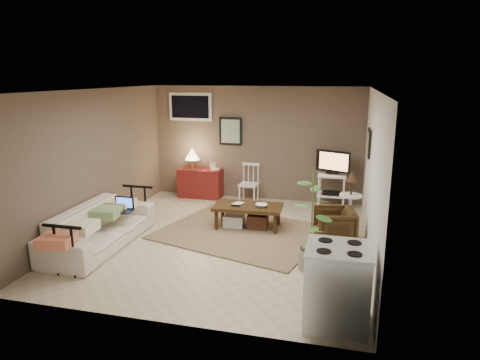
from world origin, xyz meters
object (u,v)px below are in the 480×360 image
(coffee_table, at_px, (247,215))
(potted_plant, at_px, (312,216))
(armchair, at_px, (334,224))
(side_table, at_px, (351,194))
(red_console, at_px, (200,180))
(spindle_chair, at_px, (249,184))
(sofa, at_px, (100,220))
(tv_stand, at_px, (332,178))
(stove, at_px, (337,286))

(coffee_table, xyz_separation_m, potted_plant, (1.21, -1.37, 0.53))
(coffee_table, xyz_separation_m, armchair, (1.49, -0.31, 0.06))
(side_table, bearing_deg, potted_plant, -106.50)
(red_console, bearing_deg, spindle_chair, -6.92)
(red_console, xyz_separation_m, side_table, (3.20, -1.31, 0.26))
(side_table, distance_m, armchair, 0.81)
(sofa, bearing_deg, red_console, -11.07)
(tv_stand, bearing_deg, potted_plant, -93.15)
(tv_stand, xyz_separation_m, stove, (0.22, -4.21, -0.18))
(tv_stand, distance_m, potted_plant, 2.95)
(tv_stand, bearing_deg, stove, -87.01)
(coffee_table, xyz_separation_m, side_table, (1.73, 0.39, 0.39))
(potted_plant, bearing_deg, stove, -73.36)
(spindle_chair, relative_size, side_table, 0.79)
(side_table, bearing_deg, stove, -92.63)
(red_console, xyz_separation_m, potted_plant, (2.68, -3.07, 0.40))
(coffee_table, height_order, tv_stand, tv_stand)
(red_console, distance_m, armchair, 3.58)
(coffee_table, xyz_separation_m, tv_stand, (1.37, 1.56, 0.37))
(coffee_table, distance_m, stove, 3.10)
(spindle_chair, relative_size, tv_stand, 0.70)
(side_table, distance_m, stove, 3.05)
(sofa, xyz_separation_m, side_table, (3.79, 1.71, 0.22))
(spindle_chair, distance_m, tv_stand, 1.71)
(sofa, relative_size, armchair, 3.47)
(coffee_table, relative_size, tv_stand, 1.02)
(sofa, distance_m, armchair, 3.69)
(stove, bearing_deg, spindle_chair, 114.50)
(red_console, bearing_deg, armchair, -34.17)
(red_console, bearing_deg, stove, -54.87)
(coffee_table, relative_size, red_console, 1.10)
(red_console, relative_size, armchair, 1.75)
(coffee_table, height_order, side_table, side_table)
(tv_stand, distance_m, side_table, 1.23)
(sofa, bearing_deg, stove, -109.95)
(coffee_table, xyz_separation_m, spindle_chair, (-0.33, 1.56, 0.14))
(tv_stand, height_order, stove, tv_stand)
(tv_stand, xyz_separation_m, potted_plant, (-0.16, -2.94, 0.16))
(coffee_table, xyz_separation_m, stove, (1.59, -2.65, 0.19))
(armchair, xyz_separation_m, stove, (0.10, -2.34, 0.13))
(coffee_table, height_order, sofa, sofa)
(coffee_table, xyz_separation_m, sofa, (-2.06, -1.32, 0.17))
(coffee_table, relative_size, armchair, 1.93)
(potted_plant, bearing_deg, tv_stand, 86.85)
(spindle_chair, height_order, side_table, side_table)
(sofa, bearing_deg, coffee_table, -57.23)
(tv_stand, bearing_deg, armchair, -86.24)
(tv_stand, bearing_deg, side_table, -73.03)
(armchair, bearing_deg, tv_stand, 171.89)
(armchair, distance_m, potted_plant, 1.19)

